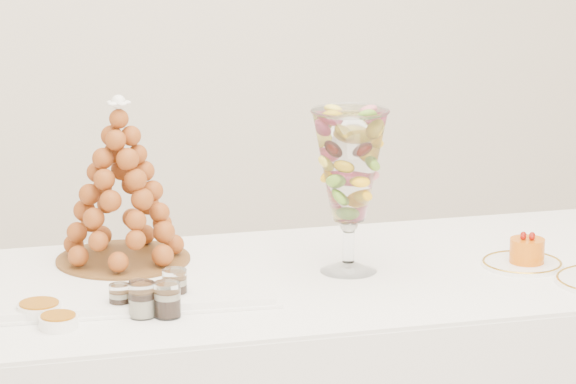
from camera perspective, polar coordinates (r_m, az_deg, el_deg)
name	(u,v)px	position (r m, az deg, el deg)	size (l,w,h in m)	color
lace_tray	(120,278)	(3.19, -7.04, -3.61)	(0.65, 0.49, 0.02)	white
macaron_vase	(349,168)	(3.19, 2.58, 1.01)	(0.18, 0.18, 0.39)	white
cake_plate	(522,264)	(3.34, 9.76, -2.98)	(0.20, 0.20, 0.01)	white
verrine_a	(120,298)	(2.99, -7.06, -4.43)	(0.05, 0.05, 0.06)	white
verrine_b	(140,295)	(3.00, -6.21, -4.32)	(0.05, 0.05, 0.07)	white
verrine_c	(175,286)	(3.04, -4.77, -3.93)	(0.06, 0.06, 0.07)	white
verrine_d	(142,300)	(2.95, -6.13, -4.50)	(0.06, 0.06, 0.08)	white
verrine_e	(167,300)	(2.94, -5.07, -4.51)	(0.06, 0.06, 0.08)	white
ramekin_back	(39,311)	(2.99, -10.36, -4.90)	(0.10, 0.10, 0.03)	white
ramekin_front	(58,322)	(2.91, -9.58, -5.39)	(0.08, 0.08, 0.03)	white
croquembouche	(121,181)	(3.24, -7.01, 0.44)	(0.34, 0.34, 0.40)	brown
mousse_cake	(527,250)	(3.33, 9.97, -2.41)	(0.08, 0.08, 0.07)	#DB620A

